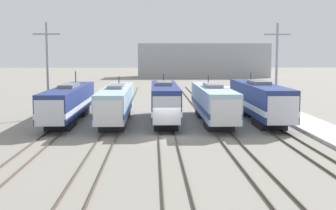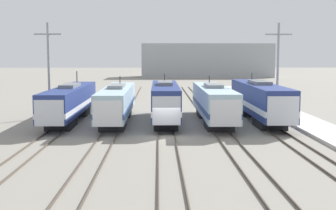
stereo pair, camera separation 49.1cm
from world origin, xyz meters
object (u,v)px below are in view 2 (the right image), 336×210
Objects in this scene: locomotive_center_left at (117,103)px; catenary_tower_left at (49,67)px; locomotive_far_left at (70,102)px; locomotive_center at (165,102)px; catenary_tower_right at (278,67)px; locomotive_far_right at (261,101)px; locomotive_center_right at (214,103)px.

locomotive_center_left is 1.78× the size of catenary_tower_left.
locomotive_far_left is 10.30m from locomotive_center.
locomotive_far_left is at bearing 172.32° from locomotive_center.
locomotive_far_left is 1.05× the size of locomotive_center_left.
catenary_tower_left is (-7.88, 3.68, 3.64)m from locomotive_center_left.
locomotive_center is 13.92m from catenary_tower_right.
catenary_tower_right is at bearing 51.60° from locomotive_far_right.
locomotive_far_left is 15.37m from locomotive_center_right.
catenary_tower_right reaches higher than locomotive_far_right.
locomotive_center_right is 5.17m from locomotive_far_right.
locomotive_center_left is at bearing 174.49° from locomotive_center.
locomotive_center is (10.20, -1.38, 0.15)m from locomotive_far_left.
locomotive_center is at bearing -179.66° from locomotive_center_right.
locomotive_center_left is 5.13m from locomotive_center.
locomotive_far_right is 1.82× the size of catenary_tower_right.
catenary_tower_left is (-12.98, 4.17, 3.48)m from locomotive_center.
locomotive_center_left is at bearing 177.41° from locomotive_center_right.
locomotive_far_left reaches higher than locomotive_center_left.
locomotive_center_left is 9.43m from catenary_tower_left.
locomotive_center_left is 1.78× the size of catenary_tower_right.
locomotive_far_left is 1.87× the size of catenary_tower_left.
locomotive_far_right is 1.82× the size of catenary_tower_left.
locomotive_center_left is at bearing -9.83° from locomotive_far_left.
locomotive_center is at bearing -175.06° from locomotive_far_right.
locomotive_far_right is at bearing -128.40° from catenary_tower_right.
locomotive_center_right reaches higher than locomotive_center_left.
catenary_tower_right is at bearing 18.04° from locomotive_center.
catenary_tower_right is at bearing 11.61° from locomotive_center_left.
locomotive_center reaches higher than locomotive_center_right.
locomotive_center_right is 0.96× the size of locomotive_far_right.
locomotive_far_left is 1.08× the size of locomotive_center_right.
catenary_tower_left reaches higher than locomotive_far_left.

